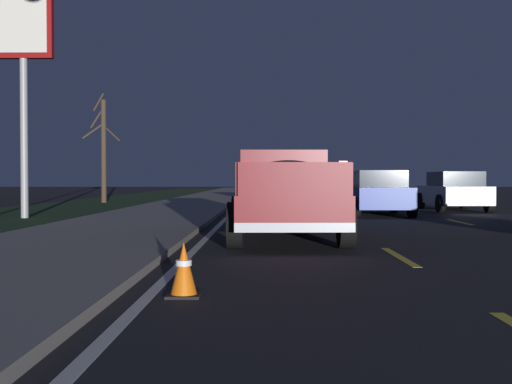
{
  "coord_description": "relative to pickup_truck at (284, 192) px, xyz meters",
  "views": [
    {
      "loc": [
        -0.27,
        3.91,
        1.25
      ],
      "look_at": [
        13.37,
        4.11,
        0.96
      ],
      "focal_mm": 42.62,
      "sensor_mm": 36.0,
      "label": 1
    }
  ],
  "objects": [
    {
      "name": "pickup_truck",
      "position": [
        0.0,
        0.0,
        0.0
      ],
      "size": [
        5.48,
        2.39,
        1.87
      ],
      "color": "maroon",
      "rests_on": "ground"
    },
    {
      "name": "bare_tree_far",
      "position": [
        19.39,
        9.0,
        1.91
      ],
      "size": [
        1.43,
        1.7,
        5.83
      ],
      "color": "#423323",
      "rests_on": "ground"
    },
    {
      "name": "ground",
      "position": [
        14.53,
        -3.5,
        -0.98
      ],
      "size": [
        144.0,
        144.0,
        0.0
      ],
      "primitive_type": "plane",
      "color": "black"
    },
    {
      "name": "sedan_blue",
      "position": [
        8.36,
        -3.47,
        -0.2
      ],
      "size": [
        4.42,
        2.05,
        1.54
      ],
      "color": "navy",
      "rests_on": "ground"
    },
    {
      "name": "lane_markings",
      "position": [
        17.86,
        -0.41,
        -0.98
      ],
      "size": [
        108.0,
        7.04,
        0.01
      ],
      "color": "yellow",
      "rests_on": "ground"
    },
    {
      "name": "grass_verge",
      "position": [
        14.53,
        8.95,
        -0.98
      ],
      "size": [
        108.0,
        6.0,
        0.01
      ],
      "primitive_type": "cube",
      "color": "#1E3819",
      "rests_on": "ground"
    },
    {
      "name": "traffic_cone_near",
      "position": [
        -6.33,
        1.27,
        -0.7
      ],
      "size": [
        0.36,
        0.36,
        0.58
      ],
      "color": "black",
      "rests_on": "ground"
    },
    {
      "name": "sidewalk_shoulder",
      "position": [
        14.53,
        3.95,
        -0.92
      ],
      "size": [
        108.0,
        4.0,
        0.12
      ],
      "primitive_type": "cube",
      "color": "gray",
      "rests_on": "ground"
    },
    {
      "name": "sedan_black",
      "position": [
        21.5,
        -0.1,
        -0.2
      ],
      "size": [
        4.42,
        2.05,
        1.54
      ],
      "color": "black",
      "rests_on": "ground"
    },
    {
      "name": "gas_price_sign",
      "position": [
        6.6,
        8.12,
        4.53
      ],
      "size": [
        0.27,
        1.9,
        7.3
      ],
      "color": "#99999E",
      "rests_on": "ground"
    },
    {
      "name": "sedan_white",
      "position": [
        11.36,
        -7.04,
        -0.2
      ],
      "size": [
        4.42,
        2.05,
        1.54
      ],
      "color": "silver",
      "rests_on": "ground"
    }
  ]
}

